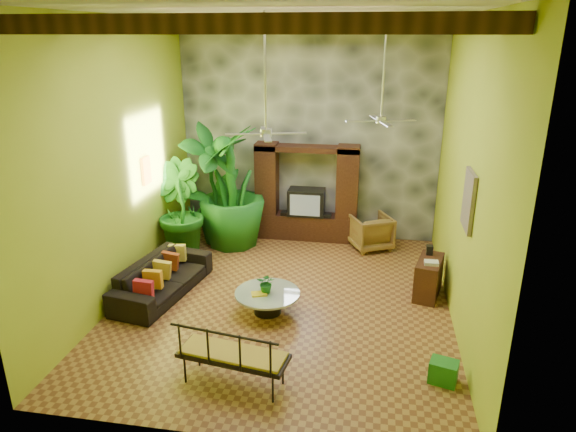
% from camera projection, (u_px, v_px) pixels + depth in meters
% --- Properties ---
extents(ground, '(7.00, 7.00, 0.00)m').
position_uv_depth(ground, '(283.00, 300.00, 9.54)').
color(ground, brown).
rests_on(ground, ground).
extents(ceiling, '(6.00, 7.00, 0.02)m').
position_uv_depth(ceiling, '(282.00, 11.00, 7.86)').
color(ceiling, silver).
rests_on(ceiling, back_wall).
extents(back_wall, '(6.00, 0.02, 5.00)m').
position_uv_depth(back_wall, '(309.00, 133.00, 11.95)').
color(back_wall, '#A4B92A').
rests_on(back_wall, ground).
extents(left_wall, '(0.02, 7.00, 5.00)m').
position_uv_depth(left_wall, '(118.00, 163.00, 9.17)').
color(left_wall, '#A4B92A').
rests_on(left_wall, ground).
extents(right_wall, '(0.02, 7.00, 5.00)m').
position_uv_depth(right_wall, '(467.00, 177.00, 8.23)').
color(right_wall, '#A4B92A').
rests_on(right_wall, ground).
extents(stone_accent_wall, '(5.98, 0.10, 4.98)m').
position_uv_depth(stone_accent_wall, '(309.00, 133.00, 11.89)').
color(stone_accent_wall, '#3D4146').
rests_on(stone_accent_wall, ground).
extents(ceiling_beams, '(5.95, 5.36, 0.22)m').
position_uv_depth(ceiling_beams, '(282.00, 27.00, 7.93)').
color(ceiling_beams, '#3C2013').
rests_on(ceiling_beams, ceiling).
extents(entertainment_center, '(2.40, 0.55, 2.30)m').
position_uv_depth(entertainment_center, '(307.00, 200.00, 12.13)').
color(entertainment_center, black).
rests_on(entertainment_center, ground).
extents(ceiling_fan_front, '(1.28, 1.28, 1.86)m').
position_uv_depth(ceiling_fan_front, '(266.00, 120.00, 8.06)').
color(ceiling_fan_front, '#B8B8BD').
rests_on(ceiling_fan_front, ceiling).
extents(ceiling_fan_back, '(1.28, 1.28, 1.86)m').
position_uv_depth(ceiling_fan_back, '(382.00, 108.00, 9.26)').
color(ceiling_fan_back, '#B8B8BD').
rests_on(ceiling_fan_back, ceiling).
extents(wall_art_mask, '(0.06, 0.32, 0.55)m').
position_uv_depth(wall_art_mask, '(146.00, 171.00, 10.23)').
color(wall_art_mask, yellow).
rests_on(wall_art_mask, left_wall).
extents(wall_art_painting, '(0.06, 0.70, 0.90)m').
position_uv_depth(wall_art_painting, '(469.00, 201.00, 7.74)').
color(wall_art_painting, teal).
rests_on(wall_art_painting, right_wall).
extents(sofa, '(1.29, 2.44, 0.68)m').
position_uv_depth(sofa, '(162.00, 277.00, 9.67)').
color(sofa, black).
rests_on(sofa, ground).
extents(wicker_armchair, '(1.13, 1.14, 0.78)m').
position_uv_depth(wicker_armchair, '(371.00, 232.00, 11.75)').
color(wicker_armchair, '#965C36').
rests_on(wicker_armchair, ground).
extents(tall_plant_a, '(1.69, 1.79, 2.81)m').
position_uv_depth(tall_plant_a, '(213.00, 186.00, 11.68)').
color(tall_plant_a, '#1B6821').
rests_on(tall_plant_a, ground).
extents(tall_plant_b, '(1.53, 1.49, 2.16)m').
position_uv_depth(tall_plant_b, '(178.00, 210.00, 11.08)').
color(tall_plant_b, '#175A17').
rests_on(tall_plant_b, ground).
extents(tall_plant_c, '(1.60, 1.60, 2.78)m').
position_uv_depth(tall_plant_c, '(231.00, 187.00, 11.62)').
color(tall_plant_c, '#1B691D').
rests_on(tall_plant_c, ground).
extents(coffee_table, '(1.15, 1.15, 0.40)m').
position_uv_depth(coffee_table, '(267.00, 299.00, 9.04)').
color(coffee_table, black).
rests_on(coffee_table, ground).
extents(centerpiece_plant, '(0.34, 0.30, 0.36)m').
position_uv_depth(centerpiece_plant, '(267.00, 283.00, 8.93)').
color(centerpiece_plant, '#1A6520').
rests_on(centerpiece_plant, coffee_table).
extents(yellow_tray, '(0.31, 0.27, 0.03)m').
position_uv_depth(yellow_tray, '(259.00, 294.00, 8.91)').
color(yellow_tray, yellow).
rests_on(yellow_tray, coffee_table).
extents(iron_bench, '(1.62, 0.80, 0.57)m').
position_uv_depth(iron_bench, '(232.00, 354.00, 7.04)').
color(iron_bench, black).
rests_on(iron_bench, ground).
extents(side_console, '(0.61, 0.98, 0.73)m').
position_uv_depth(side_console, '(428.00, 277.00, 9.61)').
color(side_console, '#332210').
rests_on(side_console, ground).
extents(green_bin, '(0.45, 0.38, 0.33)m').
position_uv_depth(green_bin, '(443.00, 372.00, 7.25)').
color(green_bin, '#1B671F').
rests_on(green_bin, ground).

